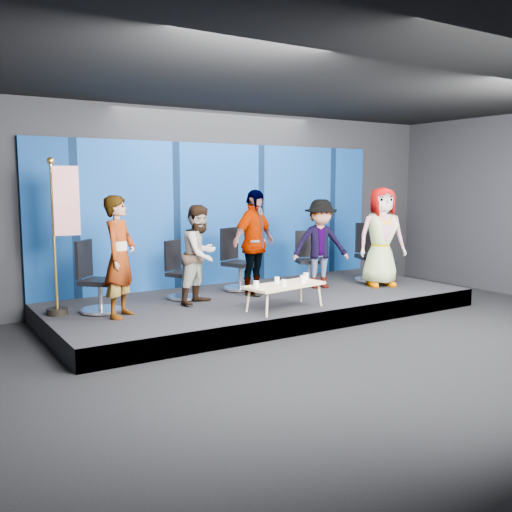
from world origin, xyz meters
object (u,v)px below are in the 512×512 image
object	(u,v)px
panelist_a	(120,257)
coffee_table	(285,286)
panelist_b	(200,254)
chair_e	(370,262)
mug_e	(306,276)
mug_a	(256,284)
flag_stand	(62,232)
panelist_e	(382,237)
chair_b	(181,280)
panelist_d	(320,244)
mug_c	(277,280)
chair_d	(308,266)
panelist_c	(254,243)
mug_b	(284,283)
mug_d	(303,279)
chair_a	(97,289)
chair_c	(238,270)

from	to	relation	value
panelist_a	coffee_table	distance (m)	2.44
panelist_a	panelist_b	world-z (taller)	panelist_a
chair_e	mug_e	size ratio (longest dim) A/B	10.93
mug_a	flag_stand	distance (m)	2.86
mug_e	panelist_b	bearing A→B (deg)	147.22
panelist_a	panelist_e	xyz separation A→B (m)	(4.86, -0.17, 0.05)
chair_b	mug_a	xyz separation A→B (m)	(0.47, -1.56, 0.12)
panelist_b	panelist_d	world-z (taller)	panelist_d
mug_c	flag_stand	bearing A→B (deg)	155.49
coffee_table	mug_e	bearing A→B (deg)	17.34
panelist_e	mug_a	world-z (taller)	panelist_e
panelist_b	chair_d	world-z (taller)	panelist_b
panelist_b	panelist_c	xyz separation A→B (m)	(1.08, 0.15, 0.11)
mug_e	panelist_e	bearing A→B (deg)	13.41
chair_e	panelist_e	xyz separation A→B (m)	(-0.19, -0.47, 0.54)
mug_b	mug_a	bearing A→B (deg)	162.76
panelist_b	mug_a	size ratio (longest dim) A/B	16.09
panelist_a	chair_d	size ratio (longest dim) A/B	1.74
chair_d	mug_d	distance (m)	2.12
chair_d	chair_e	size ratio (longest dim) A/B	0.88
mug_c	mug_e	distance (m)	0.57
panelist_a	mug_c	size ratio (longest dim) A/B	18.88
chair_b	mug_c	world-z (taller)	chair_b
panelist_a	chair_d	xyz separation A→B (m)	(3.90, 0.76, -0.53)
chair_a	panelist_d	distance (m)	4.03
mug_d	chair_a	bearing A→B (deg)	154.34
chair_d	chair_b	bearing A→B (deg)	-158.16
mug_b	mug_e	bearing A→B (deg)	25.43
chair_a	chair_e	bearing A→B (deg)	-48.21
mug_a	mug_b	bearing A→B (deg)	-17.24
panelist_d	flag_stand	size ratio (longest dim) A/B	0.71
panelist_c	chair_e	size ratio (longest dim) A/B	1.59
chair_d	mug_a	xyz separation A→B (m)	(-2.18, -1.61, 0.11)
mug_d	panelist_d	bearing A→B (deg)	42.62
chair_e	mug_b	world-z (taller)	chair_e
panelist_a	chair_b	world-z (taller)	panelist_a
panelist_c	panelist_e	xyz separation A→B (m)	(2.41, -0.54, 0.02)
chair_c	panelist_e	distance (m)	2.70
chair_e	mug_b	distance (m)	3.19
chair_c	mug_e	distance (m)	1.58
coffee_table	mug_a	size ratio (longest dim) A/B	13.61
chair_e	panelist_e	bearing A→B (deg)	-91.37
chair_b	mug_c	size ratio (longest dim) A/B	10.51
chair_a	mug_a	world-z (taller)	chair_a
panelist_d	chair_a	bearing A→B (deg)	-161.95
chair_c	panelist_d	xyz separation A→B (m)	(1.37, -0.60, 0.44)
mug_b	panelist_c	bearing A→B (deg)	76.46
panelist_a	mug_c	distance (m)	2.34
chair_b	flag_stand	xyz separation A→B (m)	(-1.89, -0.12, 0.87)
mug_d	flag_stand	size ratio (longest dim) A/B	0.05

